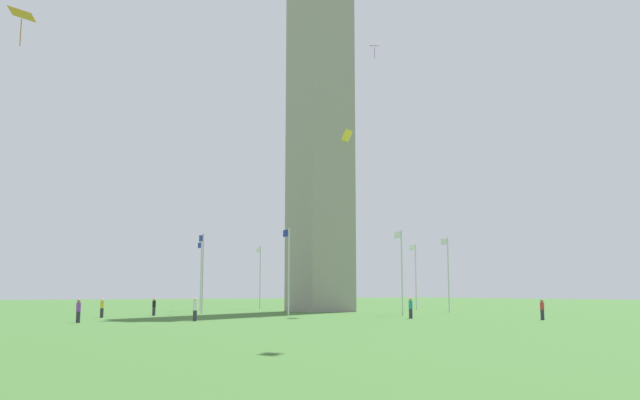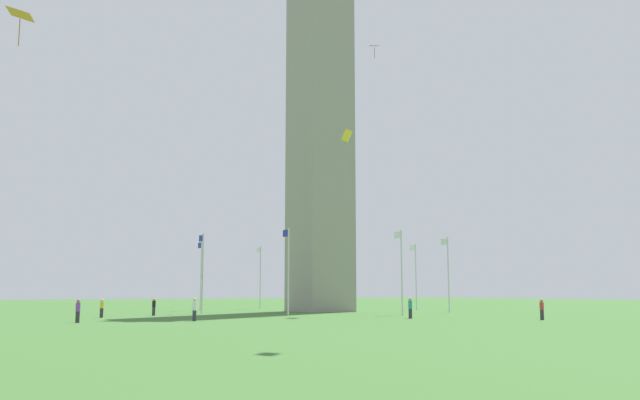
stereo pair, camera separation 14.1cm
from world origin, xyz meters
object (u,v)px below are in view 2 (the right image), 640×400
object	(u,v)px
person_purple_shirt	(78,311)
kite_yellow_box	(347,136)
flagpole_se	(288,267)
person_yellow_shirt	(102,308)
flagpole_sw	(448,271)
flagpole_s	(401,268)
person_white_shirt	(195,309)
obelisk_monument	(320,82)
person_red_shirt	(542,310)
kite_purple_diamond	(374,46)
kite_orange_diamond	(20,16)
flagpole_w	(416,274)
flagpole_ne	(201,272)
flagpole_n	(260,274)
flagpole_e	(202,270)
flagpole_nw	(342,275)
person_black_shirt	(154,307)

from	to	relation	value
person_purple_shirt	kite_yellow_box	distance (m)	30.44
flagpole_se	person_yellow_shirt	bearing A→B (deg)	70.20
flagpole_sw	kite_yellow_box	xyz separation A→B (m)	(-0.99, 14.05, 12.97)
flagpole_s	person_white_shirt	bearing A→B (deg)	92.95
obelisk_monument	person_white_shirt	xyz separation A→B (m)	(-15.22, 21.33, -25.57)
person_yellow_shirt	person_red_shirt	distance (m)	36.60
kite_purple_diamond	kite_orange_diamond	size ratio (longest dim) A/B	0.93
flagpole_w	person_white_shirt	distance (m)	38.82
flagpole_s	person_white_shirt	xyz separation A→B (m)	(-1.10, 21.33, -3.55)
person_red_shirt	kite_purple_diamond	xyz separation A→B (m)	(21.32, -0.20, 28.41)
flagpole_ne	flagpole_w	world-z (taller)	same
flagpole_w	person_red_shirt	world-z (taller)	flagpole_w
flagpole_n	flagpole_se	xyz separation A→B (m)	(-24.21, 10.03, 0.00)
flagpole_s	flagpole_n	bearing A→B (deg)	-0.00
obelisk_monument	flagpole_e	size ratio (longest dim) A/B	6.56
person_red_shirt	kite_yellow_box	xyz separation A→B (m)	(17.27, 6.52, 16.59)
flagpole_ne	flagpole_e	world-z (taller)	same
flagpole_n	flagpole_nw	bearing A→B (deg)	-112.50
flagpole_e	kite_yellow_box	world-z (taller)	kite_yellow_box
obelisk_monument	flagpole_sw	bearing A→B (deg)	-134.83
obelisk_monument	person_purple_shirt	xyz separation A→B (m)	(-13.31, 29.45, -25.61)
obelisk_monument	person_red_shirt	xyz separation A→B (m)	(-28.23, -2.50, -25.64)
person_purple_shirt	person_red_shirt	bearing A→B (deg)	-36.29
person_white_shirt	person_red_shirt	world-z (taller)	person_white_shirt
person_yellow_shirt	flagpole_ne	bearing A→B (deg)	42.02
flagpole_ne	kite_orange_diamond	size ratio (longest dim) A/B	4.61
flagpole_se	flagpole_sw	world-z (taller)	same
person_purple_shirt	person_white_shirt	xyz separation A→B (m)	(-1.92, -8.12, 0.04)
flagpole_se	kite_yellow_box	distance (m)	14.33
flagpole_s	person_black_shirt	bearing A→B (deg)	59.25
flagpole_w	person_white_shirt	bearing A→B (deg)	113.28
flagpole_sw	person_black_shirt	xyz separation A→B (m)	(7.71, 29.96, -3.62)
flagpole_nw	person_red_shirt	size ratio (longest dim) A/B	4.99
flagpole_n	person_purple_shirt	size ratio (longest dim) A/B	4.82
person_white_shirt	obelisk_monument	bearing A→B (deg)	-29.03
person_purple_shirt	kite_purple_diamond	distance (m)	43.36
flagpole_s	kite_purple_diamond	xyz separation A→B (m)	(7.22, -2.70, 24.79)
obelisk_monument	person_purple_shirt	distance (m)	41.24
person_white_shirt	kite_yellow_box	world-z (taller)	kite_yellow_box
person_purple_shirt	flagpole_n	bearing A→B (deg)	31.83
person_purple_shirt	kite_yellow_box	size ratio (longest dim) A/B	0.68
person_red_shirt	flagpole_se	bearing A→B (deg)	61.02
person_black_shirt	person_purple_shirt	xyz separation A→B (m)	(-11.05, 9.52, 0.03)
person_black_shirt	kite_purple_diamond	world-z (taller)	kite_purple_diamond
flagpole_s	person_yellow_shirt	bearing A→B (deg)	69.12
person_purple_shirt	person_yellow_shirt	distance (m)	9.76
flagpole_sw	flagpole_nw	bearing A→B (deg)	-0.00
flagpole_sw	kite_orange_diamond	size ratio (longest dim) A/B	4.61
flagpole_ne	person_yellow_shirt	distance (m)	21.42
flagpole_e	person_yellow_shirt	xyz separation A→B (m)	(-4.52, 11.14, -3.63)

